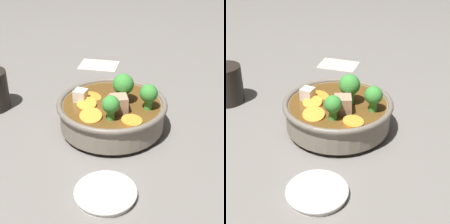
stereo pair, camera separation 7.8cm
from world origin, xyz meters
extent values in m
plane|color=slate|center=(0.00, 0.00, 0.00)|extent=(3.00, 3.00, 0.00)
cylinder|color=slate|center=(0.00, 0.00, 0.01)|extent=(0.12, 0.12, 0.01)
cylinder|color=slate|center=(0.00, 0.00, 0.04)|extent=(0.22, 0.22, 0.05)
torus|color=#685F52|center=(0.00, 0.00, 0.06)|extent=(0.23, 0.23, 0.01)
cylinder|color=brown|center=(0.00, 0.00, 0.05)|extent=(0.20, 0.20, 0.03)
cylinder|color=orange|center=(0.05, 0.03, 0.07)|extent=(0.04, 0.04, 0.02)
cylinder|color=orange|center=(-0.06, 0.06, 0.06)|extent=(0.05, 0.05, 0.01)
cylinder|color=orange|center=(0.05, -0.01, 0.06)|extent=(0.04, 0.04, 0.01)
cylinder|color=orange|center=(0.02, 0.07, 0.07)|extent=(0.05, 0.06, 0.02)
cylinder|color=green|center=(-0.02, -0.01, 0.08)|extent=(0.02, 0.02, 0.03)
sphere|color=#388433|center=(-0.02, -0.01, 0.10)|extent=(0.04, 0.04, 0.04)
cylinder|color=green|center=(-0.02, 0.06, 0.07)|extent=(0.02, 0.02, 0.02)
sphere|color=#388433|center=(-0.02, 0.06, 0.09)|extent=(0.03, 0.03, 0.03)
cylinder|color=green|center=(-0.08, 0.00, 0.07)|extent=(0.02, 0.02, 0.02)
sphere|color=#388433|center=(-0.08, 0.00, 0.10)|extent=(0.04, 0.04, 0.04)
cube|color=silver|center=(0.07, 0.01, 0.07)|extent=(0.03, 0.03, 0.03)
cube|color=#9E7F66|center=(-0.02, 0.03, 0.08)|extent=(0.04, 0.04, 0.03)
ellipsoid|color=#EA9E84|center=(0.00, 0.00, 0.07)|extent=(0.04, 0.05, 0.02)
cylinder|color=white|center=(-0.05, 0.20, 0.01)|extent=(0.10, 0.10, 0.01)
torus|color=white|center=(-0.05, 0.20, 0.01)|extent=(0.11, 0.11, 0.01)
cylinder|color=black|center=(0.29, -0.01, 0.05)|extent=(0.08, 0.08, 0.09)
cube|color=beige|center=(0.13, -0.32, 0.00)|extent=(0.12, 0.09, 0.00)
camera|label=1|loc=(-0.19, 0.65, 0.44)|focal=60.00mm
camera|label=2|loc=(-0.26, 0.62, 0.44)|focal=60.00mm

